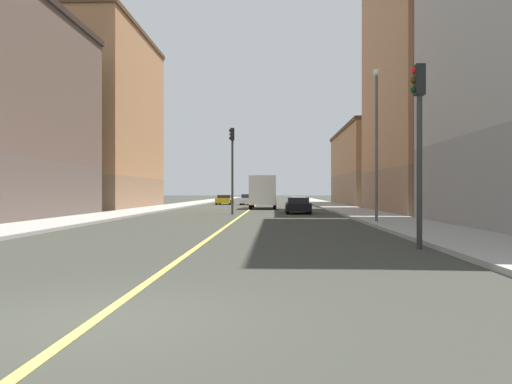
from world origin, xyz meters
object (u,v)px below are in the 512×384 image
(traffic_light_median_far, at_px, (232,159))
(street_lamp_left_near, at_px, (376,130))
(car_white, at_px, (249,200))
(building_left_far, at_px, (374,167))
(car_black, at_px, (298,205))
(box_truck, at_px, (263,191))
(car_yellow, at_px, (225,200))
(building_right_midblock, at_px, (103,120))
(traffic_light_left_near, at_px, (419,128))
(building_left_mid, at_px, (432,81))

(traffic_light_median_far, relative_size, street_lamp_left_near, 0.81)
(traffic_light_median_far, height_order, car_white, traffic_light_median_far)
(building_left_far, bearing_deg, car_black, -113.64)
(box_truck, bearing_deg, traffic_light_median_far, -99.15)
(building_left_far, relative_size, car_yellow, 5.57)
(car_yellow, xyz_separation_m, car_black, (8.26, -25.49, 0.01))
(building_right_midblock, relative_size, traffic_light_left_near, 3.28)
(building_left_mid, relative_size, street_lamp_left_near, 2.63)
(building_left_mid, height_order, street_lamp_left_near, building_left_mid)
(street_lamp_left_near, xyz_separation_m, car_yellow, (-11.73, 37.82, -4.25))
(traffic_light_median_far, xyz_separation_m, box_truck, (1.98, 12.29, -2.39))
(car_yellow, relative_size, box_truck, 0.53)
(building_left_far, relative_size, car_white, 5.19)
(box_truck, bearing_deg, car_yellow, 109.39)
(building_right_midblock, height_order, car_yellow, building_right_midblock)
(car_white, bearing_deg, traffic_light_median_far, -89.62)
(traffic_light_left_near, relative_size, street_lamp_left_near, 0.69)
(building_left_far, relative_size, building_right_midblock, 1.30)
(car_yellow, height_order, box_truck, box_truck)
(building_left_mid, relative_size, traffic_light_median_far, 3.27)
(traffic_light_left_near, relative_size, car_yellow, 1.31)
(building_right_midblock, distance_m, car_yellow, 20.12)
(traffic_light_median_far, xyz_separation_m, car_white, (-0.18, 26.24, -3.42))
(traffic_light_left_near, distance_m, street_lamp_left_near, 11.17)
(car_black, height_order, box_truck, box_truck)
(car_white, bearing_deg, car_black, -78.19)
(traffic_light_left_near, xyz_separation_m, car_black, (-2.46, 23.38, -2.92))
(traffic_light_left_near, relative_size, box_truck, 0.69)
(box_truck, bearing_deg, building_left_far, 45.87)
(street_lamp_left_near, bearing_deg, box_truck, 105.77)
(building_left_mid, distance_m, box_truck, 18.41)
(building_left_mid, height_order, traffic_light_median_far, building_left_mid)
(street_lamp_left_near, height_order, box_truck, street_lamp_left_near)
(building_right_midblock, relative_size, street_lamp_left_near, 2.26)
(building_left_mid, distance_m, traffic_light_left_near, 26.96)
(car_black, bearing_deg, building_left_mid, 7.43)
(building_left_mid, xyz_separation_m, car_black, (-10.64, -1.39, -9.74))
(building_left_mid, xyz_separation_m, building_right_midblock, (-29.51, 9.08, -1.60))
(car_black, bearing_deg, car_white, 101.81)
(building_left_mid, distance_m, building_left_far, 23.59)
(traffic_light_median_far, bearing_deg, traffic_light_left_near, -71.03)
(traffic_light_median_far, height_order, car_black, traffic_light_median_far)
(car_black, bearing_deg, box_truck, 105.79)
(box_truck, bearing_deg, car_white, 98.78)
(building_right_midblock, bearing_deg, box_truck, -0.51)
(street_lamp_left_near, bearing_deg, building_left_mid, 62.43)
(building_left_far, bearing_deg, building_right_midblock, -154.88)
(building_right_midblock, bearing_deg, street_lamp_left_near, -45.57)
(traffic_light_left_near, height_order, car_black, traffic_light_left_near)
(building_left_mid, bearing_deg, box_truck, 146.62)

